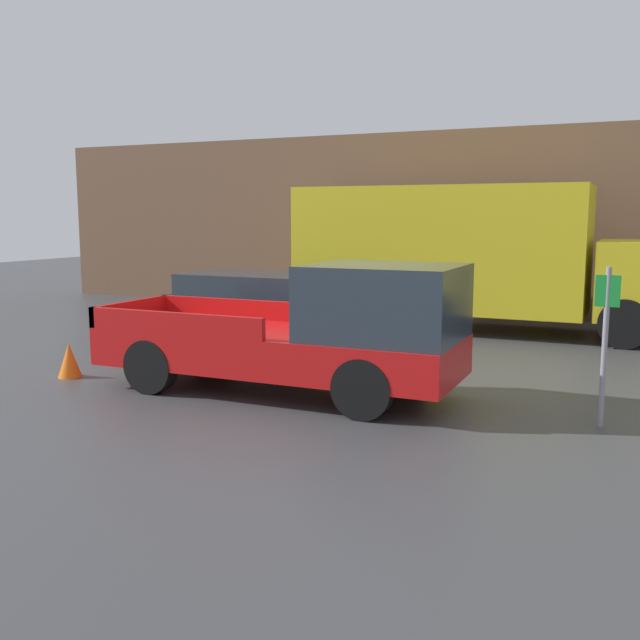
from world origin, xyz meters
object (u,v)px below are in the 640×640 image
Objects in this scene: car at (247,309)px; newspaper_box at (539,301)px; traffic_cone at (69,360)px; pickup_truck at (311,333)px; parking_sign at (605,337)px; delivery_truck at (467,253)px.

car reaches higher than newspaper_box.
car is at bearing 70.13° from traffic_cone.
car reaches higher than traffic_cone.
pickup_truck is 4.29m from car.
pickup_truck is 4.07m from parking_sign.
newspaper_box is (2.10, 9.49, -0.45)m from pickup_truck.
traffic_cone is at bearing -122.45° from delivery_truck.
car is 7.63m from parking_sign.
car is (-2.92, 3.14, -0.17)m from pickup_truck.
newspaper_box is 11.85m from traffic_cone.
car is 8.10m from newspaper_box.
pickup_truck is 9.61× the size of traffic_cone.
delivery_truck reaches higher than car.
delivery_truck is 15.19× the size of traffic_cone.
pickup_truck reaches higher than traffic_cone.
pickup_truck is 4.32m from traffic_cone.
newspaper_box is at bearing 51.68° from car.
newspaper_box is (-1.97, 9.40, -0.66)m from parking_sign.
car is 3.92m from traffic_cone.
parking_sign is 3.55× the size of traffic_cone.
parking_sign is at bearing 4.20° from traffic_cone.
car is 2.34× the size of parking_sign.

